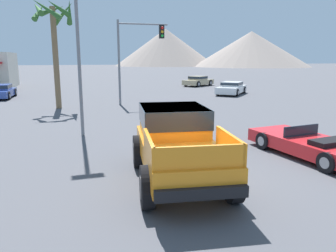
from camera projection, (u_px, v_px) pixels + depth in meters
ground_plane at (191, 177)px, 9.20m from camera, size 320.00×320.00×0.00m
orange_pickup_truck at (177, 139)px, 8.98m from camera, size 2.79×5.10×1.93m
red_convertible_car at (312, 145)px, 11.05m from camera, size 2.37×4.67×0.99m
parked_car_white at (232, 88)px, 30.09m from camera, size 4.34×4.50×1.15m
parked_car_tan at (198, 81)px, 39.17m from camera, size 4.53×3.87×1.18m
parked_car_blue at (0, 91)px, 27.12m from camera, size 2.10×4.39×1.15m
traffic_light_main at (138, 47)px, 22.95m from camera, size 3.60×0.38×5.86m
street_lamp_post at (77, 17)px, 13.17m from camera, size 0.90×0.24×8.25m
palm_tree_tall at (54, 27)px, 20.80m from camera, size 2.71×2.85×6.91m
distant_mountain_range at (115, 46)px, 119.83m from camera, size 166.22×67.24×17.23m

